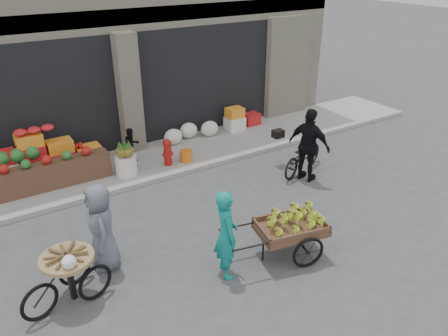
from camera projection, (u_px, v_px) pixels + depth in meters
ground at (233, 242)px, 8.49m from camera, size 80.00×80.00×0.00m
sidewalk at (147, 162)px, 11.56m from camera, size 18.00×2.20×0.12m
building at (86, 15)px, 13.06m from camera, size 14.00×6.45×7.00m
fruit_display at (43, 159)px, 10.31m from camera, size 3.10×1.12×1.24m
pineapple_bin at (126, 165)px, 10.68m from camera, size 0.52×0.52×0.50m
fire_hydrant at (168, 151)px, 11.11m from camera, size 0.22×0.22×0.71m
orange_bucket at (186, 156)px, 11.42m from camera, size 0.32×0.32×0.30m
right_bay_goods at (219, 124)px, 13.11m from camera, size 3.35×0.60×0.70m
seated_person at (132, 145)px, 11.23m from camera, size 0.51×0.43×0.93m
banana_cart at (289, 226)px, 7.85m from camera, size 2.19×1.24×0.86m
vendor_woman at (226, 234)px, 7.30m from camera, size 0.53×0.68×1.64m
tricycle_cart at (69, 271)px, 6.85m from camera, size 1.45×1.06×0.95m
vendor_grey at (101, 227)px, 7.51m from camera, size 0.64×0.87×1.62m
bicycle at (303, 155)px, 11.02m from camera, size 1.82×1.14×0.90m
cyclist at (309, 146)px, 10.42m from camera, size 0.78×1.15×1.82m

